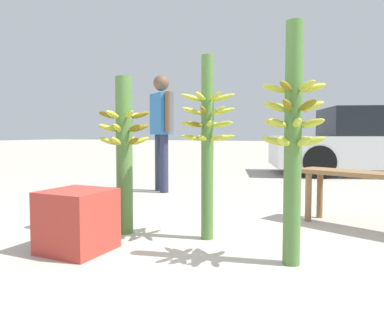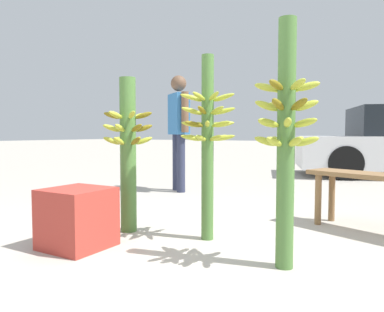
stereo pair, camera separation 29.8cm
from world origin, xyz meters
name	(u,v)px [view 1 (the left image)]	position (x,y,z in m)	size (l,w,h in m)	color
ground_plane	(187,254)	(0.00, 0.00, 0.00)	(80.00, 80.00, 0.00)	#B2AA9E
banana_stalk_left	(124,151)	(-0.73, 0.29, 0.70)	(0.43, 0.44, 1.33)	#4C7A38
banana_stalk_center	(207,139)	(-0.01, 0.41, 0.81)	(0.44, 0.45, 1.47)	#4C7A38
banana_stalk_right	(293,137)	(0.71, 0.10, 0.83)	(0.41, 0.41, 1.56)	#4C7A38
vendor_person	(161,123)	(-1.57, 2.42, 1.01)	(0.57, 0.48, 1.70)	#2D334C
market_bench	(366,183)	(1.15, 1.31, 0.41)	(1.24, 0.73, 0.51)	olive
parked_car	(373,143)	(1.28, 6.26, 0.66)	(4.35, 2.99, 1.38)	silver
produce_crate	(77,221)	(-0.75, -0.28, 0.22)	(0.45, 0.45, 0.45)	#B2382D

